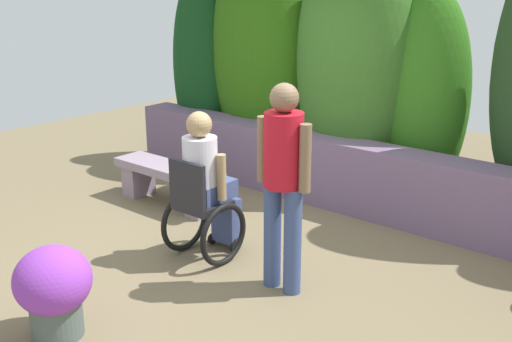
{
  "coord_description": "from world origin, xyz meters",
  "views": [
    {
      "loc": [
        3.32,
        -3.66,
        2.42
      ],
      "look_at": [
        0.16,
        0.14,
        0.85
      ],
      "focal_mm": 43.59,
      "sensor_mm": 36.0,
      "label": 1
    }
  ],
  "objects_px": {
    "person_standing_companion": "(283,175)",
    "stone_bench": "(168,179)",
    "person_in_wheelchair": "(205,190)",
    "flower_pot_purple_near": "(54,288)"
  },
  "relations": [
    {
      "from": "person_in_wheelchair",
      "to": "flower_pot_purple_near",
      "type": "xyz_separation_m",
      "value": [
        0.1,
        -1.6,
        -0.26
      ]
    },
    {
      "from": "stone_bench",
      "to": "person_standing_companion",
      "type": "height_order",
      "value": "person_standing_companion"
    },
    {
      "from": "person_in_wheelchair",
      "to": "person_standing_companion",
      "type": "xyz_separation_m",
      "value": [
        0.89,
        -0.05,
        0.34
      ]
    },
    {
      "from": "person_in_wheelchair",
      "to": "person_standing_companion",
      "type": "bearing_deg",
      "value": -13.69
    },
    {
      "from": "stone_bench",
      "to": "person_standing_companion",
      "type": "xyz_separation_m",
      "value": [
        2.12,
        -0.73,
        0.67
      ]
    },
    {
      "from": "stone_bench",
      "to": "person_in_wheelchair",
      "type": "bearing_deg",
      "value": -25.7
    },
    {
      "from": "person_standing_companion",
      "to": "flower_pot_purple_near",
      "type": "height_order",
      "value": "person_standing_companion"
    },
    {
      "from": "person_in_wheelchair",
      "to": "flower_pot_purple_near",
      "type": "distance_m",
      "value": 1.62
    },
    {
      "from": "flower_pot_purple_near",
      "to": "person_standing_companion",
      "type": "bearing_deg",
      "value": 63.0
    },
    {
      "from": "person_standing_companion",
      "to": "stone_bench",
      "type": "bearing_deg",
      "value": 158.61
    }
  ]
}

